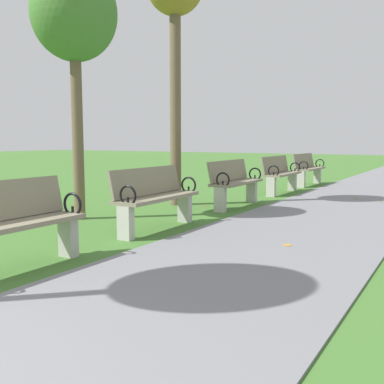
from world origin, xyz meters
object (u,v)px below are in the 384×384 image
park_bench_3 (155,197)px  tree_2 (74,17)px  park_bench_6 (308,168)px  park_bench_2 (7,224)px  park_bench_4 (235,182)px  park_bench_5 (280,173)px

park_bench_3 → tree_2: (-1.59, 0.09, 2.73)m
tree_2 → park_bench_3: bearing=-3.3°
park_bench_6 → park_bench_2: bearing=-90.0°
park_bench_4 → tree_2: (-1.59, -2.55, 2.73)m
park_bench_3 → park_bench_6: same height
park_bench_3 → park_bench_6: size_ratio=1.00×
park_bench_3 → tree_2: size_ratio=0.40×
park_bench_4 → tree_2: bearing=-122.0°
park_bench_2 → park_bench_5: same height
park_bench_4 → tree_2: 4.06m
park_bench_5 → park_bench_6: bearing=90.0°
tree_2 → park_bench_4: bearing=58.0°
park_bench_2 → park_bench_4: size_ratio=0.99×
park_bench_5 → park_bench_4: bearing=-90.0°
park_bench_4 → park_bench_6: size_ratio=1.00×
park_bench_5 → park_bench_6: 2.27m
park_bench_2 → park_bench_3: 2.46m
park_bench_5 → tree_2: 5.99m
park_bench_2 → park_bench_5: size_ratio=1.00×
park_bench_4 → park_bench_6: same height
park_bench_4 → park_bench_5: bearing=90.0°
park_bench_5 → tree_2: bearing=-107.4°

